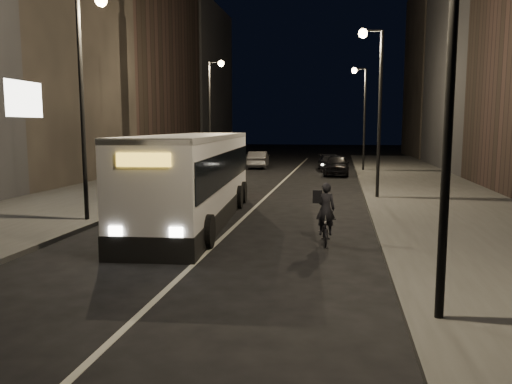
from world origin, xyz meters
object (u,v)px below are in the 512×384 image
at_px(city_bus, 195,174).
at_px(car_near, 337,165).
at_px(streetlight_left_near, 88,78).
at_px(streetlight_right_mid, 375,90).
at_px(cyclist_on_bicycle, 325,224).
at_px(car_far, 330,163).
at_px(streetlight_right_near, 437,23).
at_px(streetlight_left_far, 213,102).
at_px(streetlight_right_far, 361,105).
at_px(car_mid, 258,160).

height_order(city_bus, car_near, city_bus).
xyz_separation_m(streetlight_left_near, city_bus, (3.60, 1.20, -3.56)).
distance_m(streetlight_right_mid, cyclist_on_bicycle, 11.14).
xyz_separation_m(streetlight_right_mid, car_far, (-2.41, 16.48, -4.71)).
relative_size(streetlight_left_near, cyclist_on_bicycle, 4.19).
distance_m(streetlight_right_near, city_bus, 12.13).
xyz_separation_m(car_near, car_far, (-0.57, 3.79, -0.12)).
xyz_separation_m(streetlight_left_far, city_bus, (3.60, -16.80, -3.56)).
relative_size(city_bus, cyclist_on_bicycle, 6.44).
distance_m(streetlight_right_far, streetlight_left_near, 26.26).
xyz_separation_m(streetlight_right_far, city_bus, (-7.06, -22.80, -3.56)).
relative_size(streetlight_right_near, streetlight_right_far, 1.00).
height_order(streetlight_left_near, streetlight_left_far, same).
bearing_deg(cyclist_on_bicycle, car_far, 86.51).
distance_m(cyclist_on_bicycle, car_near, 22.59).
bearing_deg(streetlight_left_near, streetlight_right_near, -36.88).
distance_m(streetlight_right_near, streetlight_left_far, 28.10).
height_order(streetlight_right_mid, streetlight_left_far, same).
relative_size(streetlight_left_near, car_mid, 1.80).
distance_m(streetlight_left_far, car_mid, 9.61).
xyz_separation_m(streetlight_right_near, streetlight_right_far, (0.00, 32.00, 0.00)).
xyz_separation_m(streetlight_left_far, car_near, (8.83, 2.69, -4.59)).
relative_size(streetlight_left_near, city_bus, 0.65).
height_order(streetlight_right_near, car_near, streetlight_right_near).
distance_m(streetlight_left_far, cyclist_on_bicycle, 22.21).
bearing_deg(cyclist_on_bicycle, car_near, 85.23).
xyz_separation_m(streetlight_right_mid, streetlight_left_far, (-10.66, 10.00, 0.00)).
bearing_deg(streetlight_right_far, streetlight_left_far, -150.64).
height_order(city_bus, car_mid, city_bus).
bearing_deg(car_near, streetlight_right_far, 61.86).
distance_m(streetlight_right_near, car_near, 29.11).
height_order(streetlight_left_near, cyclist_on_bicycle, streetlight_left_near).
distance_m(streetlight_right_far, car_near, 5.95).
relative_size(streetlight_left_near, car_near, 1.78).
relative_size(streetlight_left_far, car_far, 1.81).
bearing_deg(streetlight_left_near, car_near, 66.90).
bearing_deg(streetlight_right_mid, streetlight_right_near, -90.00).
relative_size(streetlight_left_far, city_bus, 0.65).
height_order(streetlight_left_far, car_mid, streetlight_left_far).
bearing_deg(city_bus, streetlight_right_mid, 39.48).
distance_m(streetlight_left_far, car_far, 11.51).
distance_m(streetlight_left_near, city_bus, 5.20).
xyz_separation_m(cyclist_on_bicycle, car_mid, (-6.73, 28.10, 0.10)).
bearing_deg(car_far, city_bus, -108.26).
height_order(streetlight_right_mid, streetlight_left_near, same).
bearing_deg(streetlight_left_far, city_bus, -77.91).
bearing_deg(cyclist_on_bicycle, streetlight_right_far, 81.21).
bearing_deg(streetlight_left_near, cyclist_on_bicycle, -12.30).
relative_size(streetlight_left_far, car_near, 1.78).
xyz_separation_m(streetlight_left_far, car_mid, (1.95, 8.20, -4.62)).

